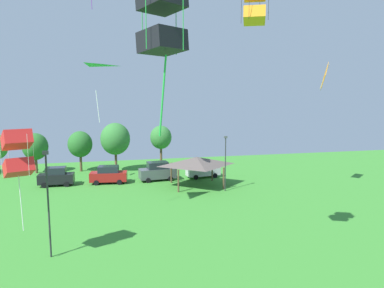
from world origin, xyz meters
TOP-DOWN VIEW (x-y plane):
  - kite_flying_0 at (-3.71, 31.30)m, footprint 3.36×3.22m
  - kite_flying_2 at (6.11, 18.99)m, footprint 1.67×1.73m
  - kite_flying_3 at (-7.72, 22.57)m, footprint 2.13×2.24m
  - kite_flying_6 at (-0.86, 8.69)m, footprint 1.30×1.32m
  - kite_flying_7 at (21.39, 34.26)m, footprint 1.67×2.78m
  - parked_car_leftmost at (-8.73, 43.72)m, footprint 4.18×2.02m
  - parked_car_second_from_left at (-2.49, 43.50)m, footprint 4.71×2.48m
  - parked_car_third_from_left at (3.75, 43.60)m, footprint 4.90×2.46m
  - parked_car_rightmost_in_row at (9.99, 43.88)m, footprint 4.68×2.35m
  - park_pavilion at (7.97, 39.62)m, footprint 7.02×5.94m
  - light_post_0 at (10.61, 36.57)m, footprint 0.36×0.20m
  - light_post_1 at (-6.27, 23.34)m, footprint 0.36×0.20m
  - treeline_tree_2 at (-12.61, 52.27)m, footprint 3.52×3.52m
  - treeline_tree_3 at (-6.46, 52.07)m, footprint 3.49×3.49m
  - treeline_tree_4 at (-1.42, 50.91)m, footprint 4.26×4.26m
  - treeline_tree_5 at (5.53, 52.46)m, footprint 3.32×3.32m

SIDE VIEW (x-z plane):
  - parked_car_second_from_left at x=-2.49m, z-range 0.00..2.21m
  - parked_car_rightmost_in_row at x=9.99m, z-range -0.01..2.23m
  - parked_car_leftmost at x=-8.73m, z-range -0.02..2.29m
  - parked_car_third_from_left at x=3.75m, z-range -0.02..2.44m
  - park_pavilion at x=7.97m, z-range 1.28..4.88m
  - light_post_0 at x=10.61m, z-range 0.40..6.79m
  - treeline_tree_2 at x=-12.61m, z-range 0.94..6.73m
  - light_post_1 at x=-6.27m, z-range 0.41..7.60m
  - treeline_tree_3 at x=-6.46m, z-range 1.04..7.00m
  - treeline_tree_5 at x=5.53m, z-range 1.41..7.93m
  - treeline_tree_4 at x=-1.42m, z-range 1.22..8.38m
  - kite_flying_3 at x=-7.72m, z-range 3.98..10.37m
  - kite_flying_0 at x=-3.71m, z-range 10.30..14.16m
  - kite_flying_6 at x=-0.86m, z-range 10.53..14.26m
  - kite_flying_7 at x=21.39m, z-range 11.51..14.65m
  - kite_flying_2 at x=6.11m, z-range 14.80..17.08m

